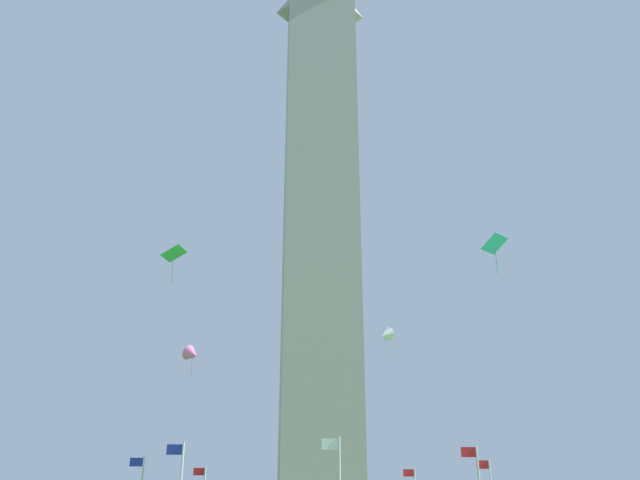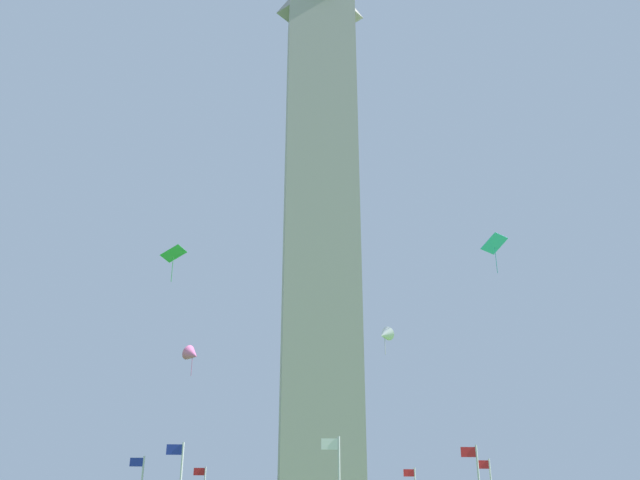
# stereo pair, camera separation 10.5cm
# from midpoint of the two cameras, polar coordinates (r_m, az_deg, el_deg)

# --- Properties ---
(obelisk_monument) EXTENTS (6.44, 6.44, 58.51)m
(obelisk_monument) POSITION_cam_midpoint_polar(r_m,az_deg,el_deg) (60.92, 0.05, 2.76)
(obelisk_monument) COLOR #A8A399
(obelisk_monument) RESTS_ON ground
(kite_green_diamond) EXTENTS (1.69, 1.79, 2.36)m
(kite_green_diamond) POSITION_cam_midpoint_polar(r_m,az_deg,el_deg) (46.19, -12.30, -1.21)
(kite_green_diamond) COLOR green
(kite_pink_delta) EXTENTS (1.83, 1.77, 2.34)m
(kite_pink_delta) POSITION_cam_midpoint_polar(r_m,az_deg,el_deg) (52.07, -10.75, -9.56)
(kite_pink_delta) COLOR pink
(kite_white_delta) EXTENTS (1.46, 1.44, 1.89)m
(kite_white_delta) POSITION_cam_midpoint_polar(r_m,az_deg,el_deg) (44.33, 5.60, -8.03)
(kite_white_delta) COLOR white
(kite_cyan_diamond) EXTENTS (2.09, 2.04, 2.67)m
(kite_cyan_diamond) POSITION_cam_midpoint_polar(r_m,az_deg,el_deg) (48.82, 14.69, -0.36)
(kite_cyan_diamond) COLOR #33C6D1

